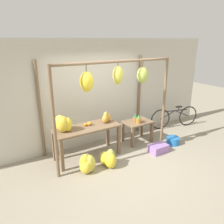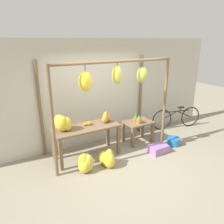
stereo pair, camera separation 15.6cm
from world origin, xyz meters
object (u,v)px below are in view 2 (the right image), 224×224
Objects in this scene: orange_pile at (88,124)px; papaya_pile at (106,118)px; parked_bicycle at (176,118)px; blue_bucket at (174,141)px; banana_pile_ground_right at (108,159)px; banana_pile_on_table at (63,123)px; fruit_crate_white at (159,149)px; banana_pile_ground_left at (85,164)px; pineapple_cluster at (138,119)px.

orange_pile is 0.68× the size of papaya_pile.
papaya_pile is (-2.72, -0.20, 0.56)m from parked_bicycle.
orange_pile is 2.45m from blue_bucket.
orange_pile is 0.96m from banana_pile_ground_right.
banana_pile_on_table is at bearing 137.99° from banana_pile_ground_right.
banana_pile_on_table is at bearing 159.77° from fruit_crate_white.
fruit_crate_white is 0.28× the size of parked_bicycle.
blue_bucket is (0.66, 0.12, 0.00)m from fruit_crate_white.
papaya_pile is at bearing -175.84° from parked_bicycle.
banana_pile_ground_right is 1.48× the size of blue_bucket.
parked_bicycle is 5.34× the size of papaya_pile.
parked_bicycle is (0.96, 0.86, 0.25)m from blue_bucket.
papaya_pile is (0.86, 0.63, 0.72)m from banana_pile_ground_left.
orange_pile is 0.41× the size of banana_pile_ground_right.
blue_bucket is at bearing -36.44° from pineapple_cluster.
orange_pile is at bearing 176.03° from papaya_pile.
fruit_crate_white is 1.50× the size of papaya_pile.
orange_pile is 1.92m from fruit_crate_white.
banana_pile_ground_left is 2.62m from blue_bucket.
pineapple_cluster is at bearing 25.42° from banana_pile_ground_right.
banana_pile_ground_left reaches higher than blue_bucket.
parked_bicycle is (3.04, 0.86, 0.17)m from banana_pile_ground_right.
banana_pile_ground_right is at bearing 175.22° from fruit_crate_white.
banana_pile_on_table is 1.29m from banana_pile_ground_right.
banana_pile_on_table reaches higher than parked_bicycle.
banana_pile_on_table is at bearing 178.54° from papaya_pile.
fruit_crate_white is (1.58, -0.81, -0.74)m from orange_pile.
banana_pile_on_table is at bearing -179.53° from orange_pile.
fruit_crate_white is at bearing -169.42° from blue_bucket.
banana_pile_on_table is 0.88× the size of banana_pile_ground_right.
banana_pile_ground_right is at bearing -154.58° from pineapple_cluster.
banana_pile_ground_right is (0.15, -0.69, -0.65)m from orange_pile.
banana_pile_on_table is 1.06× the size of banana_pile_ground_left.
blue_bucket is 2.04m from papaya_pile.
orange_pile is at bearing 59.65° from banana_pile_ground_left.
pineapple_cluster is 0.17× the size of parked_bicycle.
papaya_pile is at bearing 159.48° from blue_bucket.
banana_pile_ground_left is (0.23, -0.65, -0.77)m from banana_pile_on_table.
fruit_crate_white is at bearing -27.31° from orange_pile.
banana_pile_ground_right is (0.76, -0.69, -0.78)m from banana_pile_on_table.
papaya_pile reaches higher than blue_bucket.
orange_pile is 0.60× the size of blue_bucket.
papaya_pile is (-1.76, 0.66, 0.81)m from blue_bucket.
parked_bicycle is (3.58, 0.82, 0.16)m from banana_pile_ground_left.
orange_pile is 0.45× the size of fruit_crate_white.
orange_pile is 0.49× the size of banana_pile_ground_left.
banana_pile_ground_left is at bearing -167.03° from parked_bicycle.
papaya_pile is (0.47, -0.03, 0.07)m from orange_pile.
pineapple_cluster is 0.55× the size of banana_pile_ground_right.
banana_pile_on_table is 2.17× the size of orange_pile.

